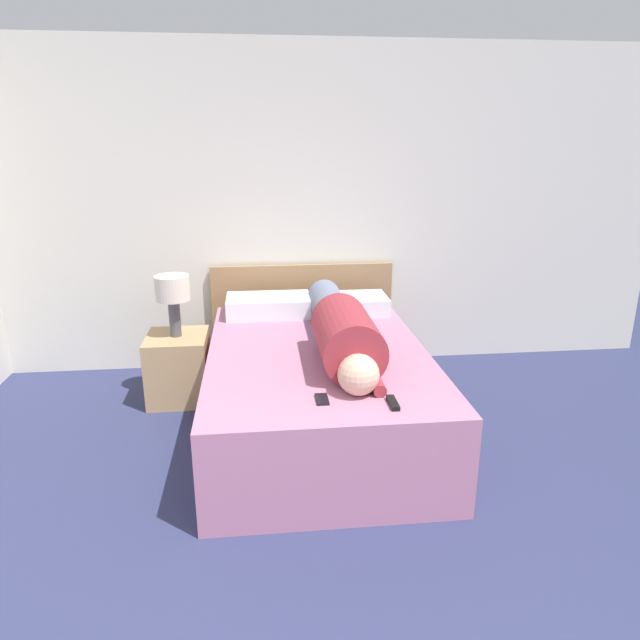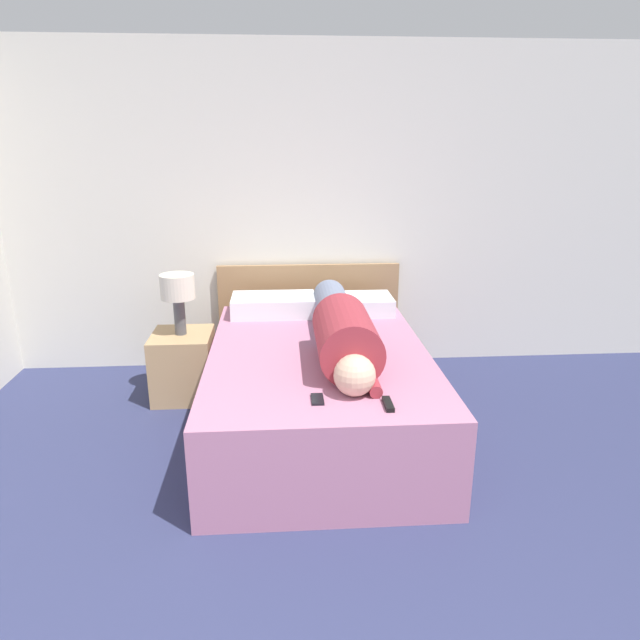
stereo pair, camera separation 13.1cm
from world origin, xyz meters
name	(u,v)px [view 1 (the left image)]	position (x,y,z in m)	size (l,w,h in m)	color
wall_back	(303,212)	(0.00, 4.02, 1.30)	(6.11, 0.06, 2.60)	silver
bed	(317,390)	(-0.02, 2.77, 0.28)	(1.39, 2.10, 0.57)	#B2708E
headboard	(303,315)	(-0.02, 3.95, 0.44)	(1.51, 0.04, 0.87)	#A37A51
nightstand	(179,367)	(-0.99, 3.36, 0.25)	(0.44, 0.47, 0.50)	tan
table_lamp	(173,292)	(-0.99, 3.36, 0.82)	(0.24, 0.24, 0.45)	#4C4C51
person_lying	(341,329)	(0.13, 2.70, 0.72)	(0.36, 1.68, 0.36)	#DBB293
pillow_near_headboard	(269,306)	(-0.31, 3.57, 0.64)	(0.64, 0.37, 0.14)	white
pillow_second	(348,304)	(0.31, 3.57, 0.63)	(0.61, 0.37, 0.13)	white
tv_remote	(393,403)	(0.28, 1.92, 0.58)	(0.04, 0.15, 0.02)	black
cell_phone	(322,399)	(-0.07, 2.02, 0.57)	(0.06, 0.13, 0.01)	black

